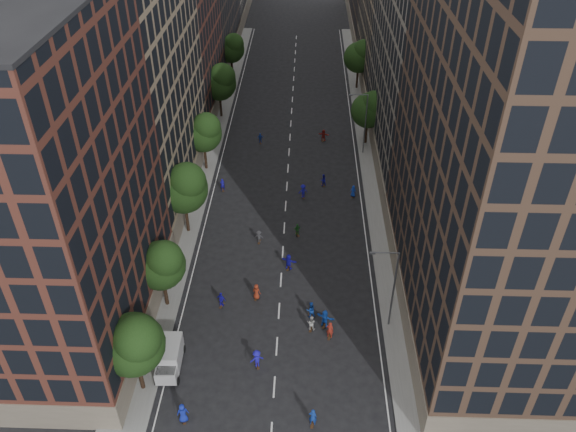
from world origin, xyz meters
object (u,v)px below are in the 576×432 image
object	(u,v)px
streetlamp_near	(392,285)
streetlamp_far	(364,121)
cargo_van	(169,358)
skater_0	(183,413)
skater_2	(311,310)
skater_1	(313,417)

from	to	relation	value
streetlamp_near	streetlamp_far	bearing A→B (deg)	90.00
streetlamp_far	cargo_van	world-z (taller)	streetlamp_far
skater_0	cargo_van	bearing A→B (deg)	-83.53
cargo_van	skater_0	bearing A→B (deg)	-70.03
streetlamp_near	cargo_van	world-z (taller)	streetlamp_near
skater_0	streetlamp_near	bearing A→B (deg)	-163.34
cargo_van	skater_2	size ratio (longest dim) A/B	2.42
streetlamp_near	streetlamp_far	size ratio (longest dim) A/B	1.00
streetlamp_near	skater_2	distance (m)	8.46
skater_1	skater_0	bearing A→B (deg)	9.51
skater_1	skater_2	xyz separation A→B (m)	(-0.18, 11.81, -0.01)
streetlamp_near	skater_0	world-z (taller)	streetlamp_near
skater_2	streetlamp_near	bearing A→B (deg)	156.05
cargo_van	streetlamp_far	bearing A→B (deg)	61.05
skater_0	skater_1	distance (m)	10.43
streetlamp_near	skater_1	xyz separation A→B (m)	(-7.09, -11.00, -4.25)
streetlamp_far	cargo_van	distance (m)	43.55
streetlamp_far	skater_2	distance (m)	33.27
streetlamp_far	skater_0	size ratio (longest dim) A/B	4.69
streetlamp_near	skater_1	bearing A→B (deg)	-122.80
streetlamp_near	skater_0	bearing A→B (deg)	-147.87
skater_0	skater_1	size ratio (longest dim) A/B	1.05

